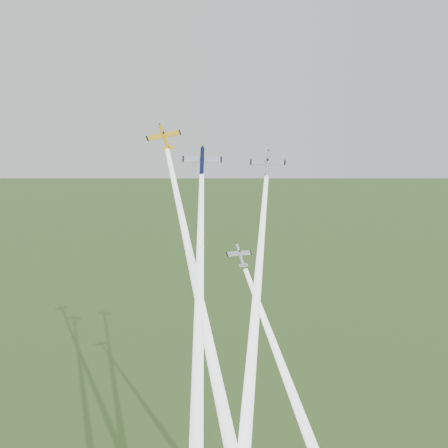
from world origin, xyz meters
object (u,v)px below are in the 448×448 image
at_px(plane_yellow, 165,137).
at_px(plane_silver_low, 240,255).
at_px(plane_silver_right, 268,164).
at_px(plane_navy, 202,161).

height_order(plane_yellow, plane_silver_low, plane_yellow).
relative_size(plane_yellow, plane_silver_right, 0.99).
xyz_separation_m(plane_yellow, plane_silver_right, (22.68, -2.52, -6.04)).
bearing_deg(plane_silver_right, plane_yellow, -165.10).
bearing_deg(plane_silver_low, plane_silver_right, 24.09).
bearing_deg(plane_yellow, plane_silver_low, -50.99).
relative_size(plane_yellow, plane_navy, 0.97).
relative_size(plane_silver_right, plane_silver_low, 1.22).
xyz_separation_m(plane_yellow, plane_silver_low, (14.37, -11.91, -24.32)).
bearing_deg(plane_silver_low, plane_navy, 144.45).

